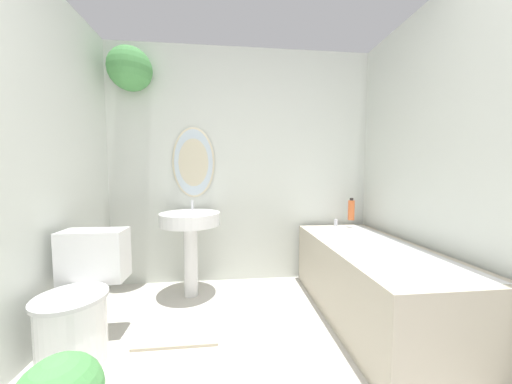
# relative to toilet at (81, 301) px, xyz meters

# --- Properties ---
(wall_back) EXTENTS (2.78, 0.39, 2.40)m
(wall_back) POSITION_rel_toilet_xyz_m (0.91, 1.04, 0.99)
(wall_back) COLOR silver
(wall_back) RESTS_ON ground_plane
(wall_right) EXTENTS (0.06, 2.53, 2.40)m
(wall_right) POSITION_rel_toilet_xyz_m (2.42, -0.18, 0.87)
(wall_right) COLOR silver
(wall_right) RESTS_ON ground_plane
(toilet) EXTENTS (0.41, 0.58, 0.74)m
(toilet) POSITION_rel_toilet_xyz_m (0.00, 0.00, 0.00)
(toilet) COLOR white
(toilet) RESTS_ON ground_plane
(pedestal_sink) EXTENTS (0.54, 0.54, 0.87)m
(pedestal_sink) POSITION_rel_toilet_xyz_m (0.57, 0.72, 0.29)
(pedestal_sink) COLOR white
(pedestal_sink) RESTS_ON ground_plane
(bathtub) EXTENTS (0.71, 1.57, 0.66)m
(bathtub) POSITION_rel_toilet_xyz_m (2.02, 0.19, -0.03)
(bathtub) COLOR #B2A893
(bathtub) RESTS_ON ground_plane
(shampoo_bottle) EXTENTS (0.06, 0.06, 0.22)m
(shampoo_bottle) POSITION_rel_toilet_xyz_m (2.16, 0.83, 0.43)
(shampoo_bottle) COLOR #DB6633
(shampoo_bottle) RESTS_ON bathtub
(bath_mat) EXTENTS (0.56, 0.35, 0.02)m
(bath_mat) POSITION_rel_toilet_xyz_m (0.57, 0.14, -0.32)
(bath_mat) COLOR #B7A88E
(bath_mat) RESTS_ON ground_plane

